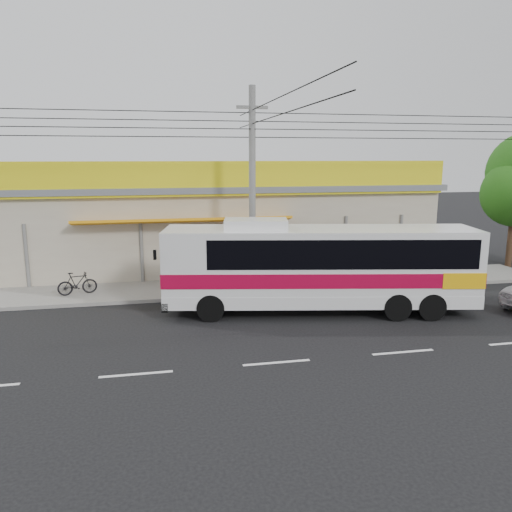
% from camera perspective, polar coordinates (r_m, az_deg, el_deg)
% --- Properties ---
extents(ground, '(120.00, 120.00, 0.00)m').
position_cam_1_polar(ground, '(17.16, 0.37, -8.85)').
color(ground, black).
rests_on(ground, ground).
extents(sidewalk, '(30.00, 3.20, 0.15)m').
position_cam_1_polar(sidewalk, '(22.78, -2.73, -3.54)').
color(sidewalk, slate).
rests_on(sidewalk, ground).
extents(lane_markings, '(50.00, 0.12, 0.01)m').
position_cam_1_polar(lane_markings, '(14.90, 2.37, -12.10)').
color(lane_markings, silver).
rests_on(lane_markings, ground).
extents(storefront_building, '(22.60, 9.20, 5.70)m').
position_cam_1_polar(storefront_building, '(27.74, -4.52, 3.81)').
color(storefront_building, '#A99C88').
rests_on(storefront_building, ground).
extents(coach_bus, '(11.98, 4.60, 3.61)m').
position_cam_1_polar(coach_bus, '(19.16, 7.83, -0.78)').
color(coach_bus, silver).
rests_on(coach_bus, ground).
extents(motorbike_dark, '(1.68, 0.84, 0.97)m').
position_cam_1_polar(motorbike_dark, '(22.45, -19.75, -2.96)').
color(motorbike_dark, black).
rests_on(motorbike_dark, sidewalk).
extents(utility_pole, '(34.00, 14.00, 8.78)m').
position_cam_1_polar(utility_pole, '(21.43, -0.44, 14.88)').
color(utility_pole, '#5C5C59').
rests_on(utility_pole, ground).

